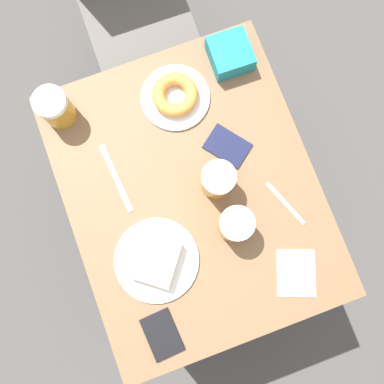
{
  "coord_description": "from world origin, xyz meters",
  "views": [
    {
      "loc": [
        -0.06,
        -0.17,
        1.98
      ],
      "look_at": [
        0.0,
        0.0,
        0.75
      ],
      "focal_mm": 40.0,
      "sensor_mm": 36.0,
      "label": 1
    }
  ],
  "objects": [
    {
      "name": "plate_with_cake",
      "position": [
        -0.16,
        -0.15,
        0.75
      ],
      "size": [
        0.25,
        0.25,
        0.05
      ],
      "color": "silver",
      "rests_on": "table"
    },
    {
      "name": "plate_with_donut",
      "position": [
        0.05,
        0.29,
        0.75
      ],
      "size": [
        0.21,
        0.21,
        0.05
      ],
      "color": "silver",
      "rests_on": "table"
    },
    {
      "name": "knife",
      "position": [
        -0.2,
        0.12,
        0.73
      ],
      "size": [
        0.03,
        0.22,
        0.0
      ],
      "rotation": [
        0.0,
        0.0,
        3.22
      ],
      "color": "silver",
      "rests_on": "table"
    },
    {
      "name": "ground_plane",
      "position": [
        0.0,
        0.0,
        0.0
      ],
      "size": [
        8.0,
        8.0,
        0.0
      ],
      "primitive_type": "plane",
      "color": "#474442"
    },
    {
      "name": "blue_pouch",
      "position": [
        0.25,
        0.35,
        0.76
      ],
      "size": [
        0.12,
        0.13,
        0.07
      ],
      "rotation": [
        0.0,
        0.0,
        3.12
      ],
      "color": "teal",
      "rests_on": "table"
    },
    {
      "name": "fork",
      "position": [
        0.25,
        -0.13,
        0.73
      ],
      "size": [
        0.07,
        0.15,
        0.0
      ],
      "rotation": [
        0.0,
        0.0,
        3.5
      ],
      "color": "silver",
      "rests_on": "table"
    },
    {
      "name": "passport_far_edge",
      "position": [
        -0.22,
        -0.35,
        0.73
      ],
      "size": [
        0.1,
        0.13,
        0.01
      ],
      "rotation": [
        0.0,
        0.0,
        3.21
      ],
      "color": "black",
      "rests_on": "table"
    },
    {
      "name": "napkin_folded",
      "position": [
        0.2,
        -0.32,
        0.73
      ],
      "size": [
        0.15,
        0.16,
        0.0
      ],
      "rotation": [
        0.0,
        0.0,
        1.21
      ],
      "color": "white",
      "rests_on": "table"
    },
    {
      "name": "beer_mug_right",
      "position": [
        0.08,
        -0.13,
        0.79
      ],
      "size": [
        0.1,
        0.1,
        0.12
      ],
      "color": "#C68C23",
      "rests_on": "table"
    },
    {
      "name": "passport_near_edge",
      "position": [
        0.15,
        0.1,
        0.73
      ],
      "size": [
        0.15,
        0.15,
        0.01
      ],
      "rotation": [
        0.0,
        0.0,
        3.79
      ],
      "color": "#141938",
      "rests_on": "table"
    },
    {
      "name": "beer_mug_center",
      "position": [
        -0.29,
        0.36,
        0.79
      ],
      "size": [
        0.1,
        0.1,
        0.12
      ],
      "color": "#C68C23",
      "rests_on": "table"
    },
    {
      "name": "table",
      "position": [
        0.0,
        0.0,
        0.66
      ],
      "size": [
        0.73,
        0.9,
        0.73
      ],
      "color": "brown",
      "rests_on": "ground_plane"
    },
    {
      "name": "beer_mug_left",
      "position": [
        0.08,
        -0.0,
        0.79
      ],
      "size": [
        0.1,
        0.1,
        0.12
      ],
      "color": "#C68C23",
      "rests_on": "table"
    }
  ]
}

